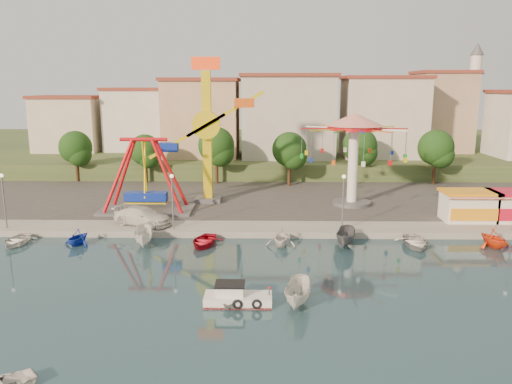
{
  "coord_description": "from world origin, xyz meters",
  "views": [
    {
      "loc": [
        0.63,
        -32.53,
        13.86
      ],
      "look_at": [
        -0.16,
        14.0,
        4.0
      ],
      "focal_mm": 35.0,
      "sensor_mm": 36.0,
      "label": 1
    }
  ],
  "objects_px": {
    "cabin_motorboat": "(236,298)",
    "rowboat_a": "(226,297)",
    "van": "(143,216)",
    "kamikaze_tower": "(211,136)",
    "skiff": "(298,294)",
    "pirate_ship_ride": "(145,177)",
    "wave_swinger": "(354,138)"
  },
  "relations": [
    {
      "from": "cabin_motorboat",
      "to": "rowboat_a",
      "type": "distance_m",
      "value": 0.8
    },
    {
      "from": "cabin_motorboat",
      "to": "van",
      "type": "xyz_separation_m",
      "value": [
        -10.09,
        16.75,
        1.05
      ]
    },
    {
      "from": "cabin_motorboat",
      "to": "kamikaze_tower",
      "type": "bearing_deg",
      "value": 99.48
    },
    {
      "from": "cabin_motorboat",
      "to": "rowboat_a",
      "type": "bearing_deg",
      "value": 154.48
    },
    {
      "from": "kamikaze_tower",
      "to": "skiff",
      "type": "relative_size",
      "value": 4.01
    },
    {
      "from": "pirate_ship_ride",
      "to": "van",
      "type": "height_order",
      "value": "pirate_ship_ride"
    },
    {
      "from": "skiff",
      "to": "van",
      "type": "distance_m",
      "value": 21.99
    },
    {
      "from": "pirate_ship_ride",
      "to": "wave_swinger",
      "type": "height_order",
      "value": "wave_swinger"
    },
    {
      "from": "cabin_motorboat",
      "to": "skiff",
      "type": "height_order",
      "value": "skiff"
    },
    {
      "from": "kamikaze_tower",
      "to": "van",
      "type": "relative_size",
      "value": 2.77
    },
    {
      "from": "kamikaze_tower",
      "to": "van",
      "type": "xyz_separation_m",
      "value": [
        -5.75,
        -10.08,
        -6.88
      ]
    },
    {
      "from": "cabin_motorboat",
      "to": "skiff",
      "type": "distance_m",
      "value": 4.02
    },
    {
      "from": "rowboat_a",
      "to": "skiff",
      "type": "bearing_deg",
      "value": -14.27
    },
    {
      "from": "van",
      "to": "skiff",
      "type": "bearing_deg",
      "value": -116.55
    },
    {
      "from": "rowboat_a",
      "to": "cabin_motorboat",
      "type": "bearing_deg",
      "value": -34.47
    },
    {
      "from": "kamikaze_tower",
      "to": "rowboat_a",
      "type": "distance_m",
      "value": 27.9
    },
    {
      "from": "kamikaze_tower",
      "to": "van",
      "type": "bearing_deg",
      "value": -119.69
    },
    {
      "from": "rowboat_a",
      "to": "skiff",
      "type": "distance_m",
      "value": 4.76
    },
    {
      "from": "pirate_ship_ride",
      "to": "skiff",
      "type": "height_order",
      "value": "pirate_ship_ride"
    },
    {
      "from": "skiff",
      "to": "rowboat_a",
      "type": "bearing_deg",
      "value": -173.27
    },
    {
      "from": "rowboat_a",
      "to": "wave_swinger",
      "type": "bearing_deg",
      "value": 55.03
    },
    {
      "from": "wave_swinger",
      "to": "rowboat_a",
      "type": "xyz_separation_m",
      "value": [
        -12.48,
        -25.24,
        -7.86
      ]
    },
    {
      "from": "wave_swinger",
      "to": "van",
      "type": "height_order",
      "value": "wave_swinger"
    },
    {
      "from": "wave_swinger",
      "to": "kamikaze_tower",
      "type": "bearing_deg",
      "value": 175.61
    },
    {
      "from": "van",
      "to": "pirate_ship_ride",
      "type": "bearing_deg",
      "value": 32.88
    },
    {
      "from": "pirate_ship_ride",
      "to": "van",
      "type": "xyz_separation_m",
      "value": [
        0.89,
        -5.45,
        -2.93
      ]
    },
    {
      "from": "cabin_motorboat",
      "to": "rowboat_a",
      "type": "height_order",
      "value": "cabin_motorboat"
    },
    {
      "from": "rowboat_a",
      "to": "skiff",
      "type": "xyz_separation_m",
      "value": [
        4.72,
        -0.46,
        0.45
      ]
    },
    {
      "from": "wave_swinger",
      "to": "van",
      "type": "xyz_separation_m",
      "value": [
        -21.86,
        -8.84,
        -6.73
      ]
    },
    {
      "from": "wave_swinger",
      "to": "cabin_motorboat",
      "type": "height_order",
      "value": "wave_swinger"
    },
    {
      "from": "wave_swinger",
      "to": "van",
      "type": "bearing_deg",
      "value": -157.98
    },
    {
      "from": "pirate_ship_ride",
      "to": "van",
      "type": "relative_size",
      "value": 1.68
    }
  ]
}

